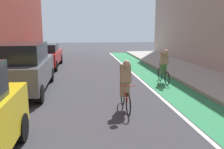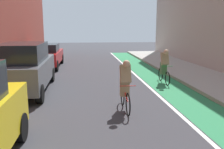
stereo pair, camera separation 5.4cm
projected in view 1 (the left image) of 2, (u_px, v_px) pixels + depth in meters
name	position (u px, v px, depth m)	size (l,w,h in m)	color
ground_plane	(105.00, 118.00, 7.14)	(70.42, 70.42, 0.00)	#38383D
bike_lane_paint	(181.00, 95.00, 9.48)	(1.60, 32.01, 0.00)	#2D8451
lane_divider_stripe	(159.00, 96.00, 9.37)	(0.12, 32.01, 0.00)	white
parked_suv_gray	(24.00, 67.00, 9.80)	(1.92, 4.58, 1.98)	#595B60
parked_sedan_red	(45.00, 55.00, 15.87)	(1.90, 4.43, 1.53)	red
cyclist_trailing	(125.00, 85.00, 7.65)	(0.48, 1.74, 1.63)	black
cyclist_far	(164.00, 65.00, 11.43)	(0.48, 1.69, 1.60)	black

